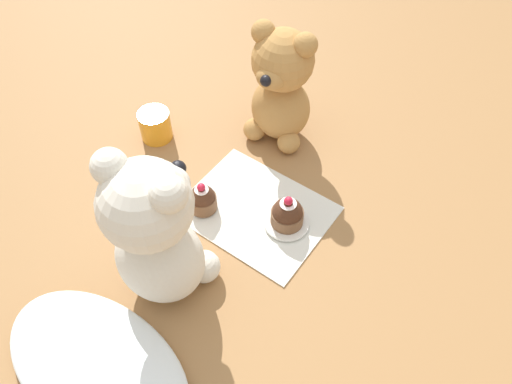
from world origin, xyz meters
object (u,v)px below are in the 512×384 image
at_px(cupcake_near_cream_bear, 203,199).
at_px(teddy_bear_tan, 281,87).
at_px(teddy_bear_cream, 156,233).
at_px(cupcake_near_tan_bear, 287,214).
at_px(juice_glass, 155,125).
at_px(saucer_plate, 287,222).

bearing_deg(cupcake_near_cream_bear, teddy_bear_tan, -90.16).
relative_size(teddy_bear_cream, cupcake_near_tan_bear, 4.32).
height_order(teddy_bear_cream, teddy_bear_tan, teddy_bear_cream).
bearing_deg(juice_glass, cupcake_near_tan_bear, 174.82).
relative_size(teddy_bear_cream, cupcake_near_cream_bear, 4.46).
bearing_deg(teddy_bear_tan, teddy_bear_cream, -90.26).
xyz_separation_m(teddy_bear_tan, saucer_plate, (-0.14, 0.18, -0.11)).
distance_m(saucer_plate, cupcake_near_tan_bear, 0.02).
height_order(teddy_bear_cream, juice_glass, teddy_bear_cream).
bearing_deg(juice_glass, teddy_bear_cream, 135.96).
bearing_deg(cupcake_near_tan_bear, cupcake_near_cream_bear, 22.44).
height_order(teddy_bear_tan, saucer_plate, teddy_bear_tan).
bearing_deg(juice_glass, saucer_plate, 174.82).
height_order(teddy_bear_tan, cupcake_near_tan_bear, teddy_bear_tan).
bearing_deg(teddy_bear_tan, juice_glass, -149.63).
relative_size(saucer_plate, juice_glass, 1.27).
distance_m(saucer_plate, juice_glass, 0.34).
height_order(teddy_bear_tan, cupcake_near_cream_bear, teddy_bear_tan).
height_order(cupcake_near_cream_bear, saucer_plate, cupcake_near_cream_bear).
height_order(saucer_plate, juice_glass, juice_glass).
bearing_deg(teddy_bear_tan, cupcake_near_tan_bear, -59.54).
bearing_deg(teddy_bear_cream, teddy_bear_tan, -89.38).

